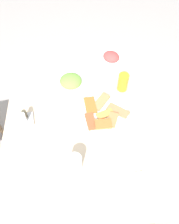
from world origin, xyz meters
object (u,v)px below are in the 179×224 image
object	(u,v)px
salad_plate_rice	(111,58)
drinking_glass	(75,163)
pide_platter	(102,114)
spoon	(139,192)
paper_napkin	(142,191)
fork	(146,191)
dining_table	(82,121)
condiment_caddy	(25,118)
salad_plate_greens	(71,82)
soda_can	(123,82)

from	to	relation	value
salad_plate_rice	drinking_glass	size ratio (longest dim) A/B	2.19
drinking_glass	pide_platter	bearing A→B (deg)	-29.19
spoon	paper_napkin	bearing A→B (deg)	-86.13
paper_napkin	spoon	world-z (taller)	spoon
pide_platter	salad_plate_rice	xyz separation A→B (m)	(0.49, -0.12, 0.01)
fork	spoon	world-z (taller)	same
dining_table	condiment_caddy	bearing A→B (deg)	92.90
salad_plate_greens	drinking_glass	world-z (taller)	drinking_glass
paper_napkin	pide_platter	bearing A→B (deg)	17.84
salad_plate_greens	condiment_caddy	xyz separation A→B (m)	(-0.27, 0.27, 0.00)
spoon	pide_platter	bearing A→B (deg)	19.65
salad_plate_rice	dining_table	bearing A→B (deg)	152.90
drinking_glass	paper_napkin	world-z (taller)	drinking_glass
pide_platter	spoon	bearing A→B (deg)	-164.21
condiment_caddy	soda_can	bearing A→B (deg)	-71.34
fork	condiment_caddy	size ratio (longest dim) A/B	1.96
condiment_caddy	paper_napkin	bearing A→B (deg)	-127.37
salad_plate_greens	soda_can	bearing A→B (deg)	-101.32
drinking_glass	condiment_caddy	bearing A→B (deg)	42.53
pide_platter	salad_plate_rice	world-z (taller)	salad_plate_rice
spoon	dining_table	bearing A→B (deg)	31.82
soda_can	paper_napkin	size ratio (longest dim) A/B	0.98
salad_plate_greens	soda_can	distance (m)	0.34
soda_can	drinking_glass	xyz separation A→B (m)	(-0.51, 0.33, -0.02)
salad_plate_rice	soda_can	distance (m)	0.29
pide_platter	condiment_caddy	bearing A→B (deg)	90.20
pide_platter	dining_table	bearing A→B (deg)	82.93
dining_table	fork	bearing A→B (deg)	-148.77
dining_table	drinking_glass	xyz separation A→B (m)	(-0.32, 0.05, 0.12)
paper_napkin	spoon	size ratio (longest dim) A/B	0.67
salad_plate_rice	soda_can	xyz separation A→B (m)	(-0.28, -0.04, 0.04)
dining_table	paper_napkin	size ratio (longest dim) A/B	9.85
pide_platter	soda_can	world-z (taller)	soda_can
salad_plate_rice	salad_plate_greens	bearing A→B (deg)	125.97
dining_table	pide_platter	size ratio (longest dim) A/B	3.71
spoon	condiment_caddy	world-z (taller)	condiment_caddy
salad_plate_greens	drinking_glass	distance (m)	0.58
soda_can	pide_platter	bearing A→B (deg)	142.77
soda_can	drinking_glass	distance (m)	0.61
dining_table	fork	world-z (taller)	fork
soda_can	condiment_caddy	xyz separation A→B (m)	(-0.20, 0.61, -0.04)
condiment_caddy	drinking_glass	bearing A→B (deg)	-137.47
salad_plate_greens	spoon	distance (m)	0.79
dining_table	soda_can	size ratio (longest dim) A/B	10.06
drinking_glass	soda_can	bearing A→B (deg)	-32.57
dining_table	salad_plate_rice	world-z (taller)	salad_plate_rice
spoon	fork	bearing A→B (deg)	-86.13
drinking_glass	paper_napkin	xyz separation A→B (m)	(-0.15, -0.32, -0.04)
salad_plate_greens	condiment_caddy	distance (m)	0.39
salad_plate_rice	paper_napkin	world-z (taller)	salad_plate_rice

